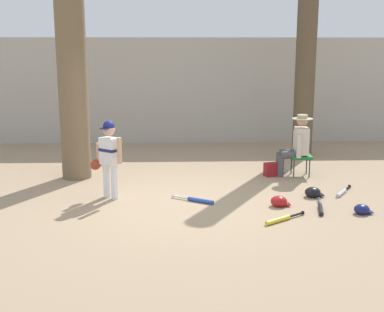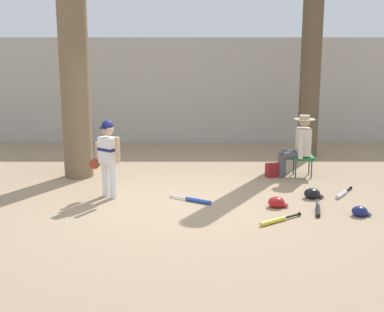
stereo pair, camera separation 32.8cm
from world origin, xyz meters
The scene contains 15 objects.
ground_plane centered at (0.00, 0.00, 0.00)m, with size 60.00×60.00×0.00m, color #9E8466.
concrete_back_wall centered at (0.00, 5.60, 1.36)m, with size 18.00×0.36×2.72m, color #ADA89E.
tree_near_player centered at (-1.94, 1.83, 2.79)m, with size 0.84×0.84×6.44m.
tree_behind_spectator centered at (2.94, 3.77, 2.50)m, with size 0.60×0.60×5.58m.
young_ballplayer centered at (-1.13, 0.42, 0.74)m, with size 0.59×0.41×1.31m.
folding_stool centered at (2.42, 1.81, 0.36)m, with size 0.43×0.43×0.41m.
seated_spectator centered at (2.32, 1.82, 0.64)m, with size 0.67×0.53×1.20m.
handbag_beside_stool centered at (1.88, 1.80, 0.13)m, with size 0.34×0.18×0.26m, color maroon.
bat_yellow_trainer centered at (1.48, -0.86, 0.03)m, with size 0.67×0.51×0.07m.
bat_aluminum_silver centered at (2.82, 0.50, 0.03)m, with size 0.46×0.63×0.07m.
bat_black_composite centered at (2.20, -0.37, 0.03)m, with size 0.25×0.81×0.07m.
bat_blue_youth centered at (0.31, 0.13, 0.03)m, with size 0.69×0.46×0.07m.
batting_helmet_red centered at (1.60, -0.14, 0.08)m, with size 0.31×0.24×0.18m.
batting_helmet_navy centered at (2.77, -0.56, 0.07)m, with size 0.28×0.21×0.16m.
batting_helmet_black centered at (2.27, 0.34, 0.08)m, with size 0.32×0.24×0.18m.
Camera 1 is at (-0.06, -7.75, 2.45)m, focal length 47.32 mm.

